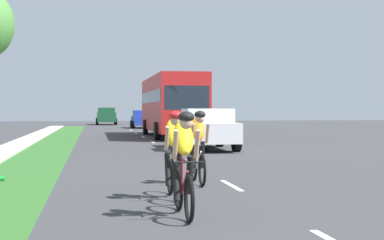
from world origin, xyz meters
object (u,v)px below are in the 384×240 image
at_px(cyclist_trailing, 174,154).
at_px(sedan_blue, 143,119).
at_px(bus_red, 171,103).
at_px(pickup_white, 204,129).
at_px(cyclist_distant, 198,146).
at_px(cyclist_lead, 184,163).
at_px(suv_dark_green, 106,116).

bearing_deg(cyclist_trailing, sedan_blue, 86.05).
height_order(cyclist_trailing, bus_red, bus_red).
distance_m(cyclist_trailing, pickup_white, 13.14).
bearing_deg(pickup_white, cyclist_distant, -101.40).
height_order(pickup_white, bus_red, bus_red).
relative_size(cyclist_lead, cyclist_trailing, 1.00).
distance_m(cyclist_distant, bus_red, 22.04).
bearing_deg(bus_red, cyclist_trailing, -97.39).
relative_size(cyclist_distant, pickup_white, 0.34).
xyz_separation_m(pickup_white, bus_red, (0.14, 11.16, 1.15)).
xyz_separation_m(cyclist_lead, sedan_blue, (2.89, 42.26, -0.04)).
relative_size(cyclist_lead, pickup_white, 0.34).
bearing_deg(cyclist_trailing, bus_red, 82.61).
height_order(pickup_white, sedan_blue, pickup_white).
bearing_deg(pickup_white, cyclist_lead, -101.87).
bearing_deg(cyclist_lead, bus_red, 82.90).
height_order(sedan_blue, suv_dark_green, suv_dark_green).
relative_size(bus_red, sedan_blue, 2.70).
distance_m(cyclist_distant, suv_dark_green, 50.09).
xyz_separation_m(cyclist_lead, cyclist_distant, (0.90, 3.84, 0.00)).
bearing_deg(pickup_white, suv_dark_green, 94.40).
bearing_deg(suv_dark_green, cyclist_lead, -90.04).
relative_size(cyclist_trailing, sedan_blue, 0.40).
bearing_deg(cyclist_distant, sedan_blue, 87.03).
distance_m(cyclist_lead, sedan_blue, 42.36).
bearing_deg(pickup_white, cyclist_trailing, -103.05).
distance_m(pickup_white, sedan_blue, 27.70).
xyz_separation_m(cyclist_trailing, bus_red, (3.11, 23.96, 1.17)).
bearing_deg(bus_red, suv_dark_green, 96.41).
bearing_deg(sedan_blue, cyclist_lead, -93.91).
distance_m(cyclist_distant, sedan_blue, 38.48).
bearing_deg(suv_dark_green, sedan_blue, -76.24).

